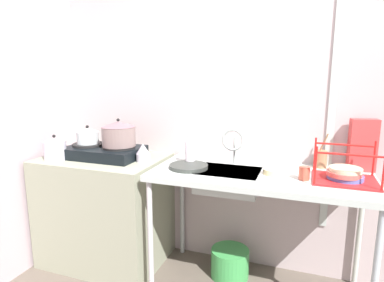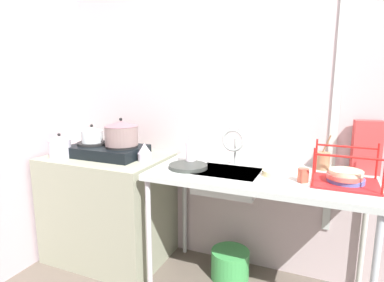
{
  "view_description": "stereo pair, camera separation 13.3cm",
  "coord_description": "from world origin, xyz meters",
  "views": [
    {
      "loc": [
        0.14,
        -0.95,
        1.48
      ],
      "look_at": [
        -0.6,
        1.12,
        1.04
      ],
      "focal_mm": 30.15,
      "sensor_mm": 36.0,
      "label": 1
    },
    {
      "loc": [
        0.27,
        -0.9,
        1.48
      ],
      "look_at": [
        -0.6,
        1.12,
        1.04
      ],
      "focal_mm": 30.15,
      "sensor_mm": 36.0,
      "label": 2
    }
  ],
  "objects": [
    {
      "name": "sink_basin",
      "position": [
        -0.33,
        1.1,
        0.79
      ],
      "size": [
        0.41,
        0.32,
        0.14
      ],
      "primitive_type": "cube",
      "color": "#B6C1BB",
      "rests_on": "counter_sink"
    },
    {
      "name": "counter_sink",
      "position": [
        -0.13,
        1.12,
        0.8
      ],
      "size": [
        1.41,
        0.66,
        0.86
      ],
      "color": "#B6C1BB",
      "rests_on": "ground"
    },
    {
      "name": "cup_by_rack",
      "position": [
        0.15,
        1.06,
        0.9
      ],
      "size": [
        0.06,
        0.06,
        0.08
      ],
      "primitive_type": "cylinder",
      "color": "#C6523D",
      "rests_on": "counter_sink"
    },
    {
      "name": "pot_beside_stove",
      "position": [
        -1.64,
        0.94,
        0.95
      ],
      "size": [
        0.17,
        0.17,
        0.19
      ],
      "color": "silver",
      "rests_on": "counter_concrete"
    },
    {
      "name": "faucet",
      "position": [
        -0.33,
        1.23,
        1.04
      ],
      "size": [
        0.16,
        0.09,
        0.27
      ],
      "color": "#B6C1BB",
      "rests_on": "counter_sink"
    },
    {
      "name": "small_bowl_on_drainboard",
      "position": [
        -0.03,
        1.11,
        0.88
      ],
      "size": [
        0.14,
        0.14,
        0.04
      ],
      "primitive_type": "cylinder",
      "color": "beige",
      "rests_on": "counter_sink"
    },
    {
      "name": "wall_back",
      "position": [
        0.0,
        1.51,
        1.37
      ],
      "size": [
        4.48,
        0.1,
        2.73
      ],
      "primitive_type": "cube",
      "color": "#BAA9AA",
      "rests_on": "ground"
    },
    {
      "name": "percolator",
      "position": [
        -0.99,
        1.12,
        0.93
      ],
      "size": [
        0.1,
        0.1,
        0.13
      ],
      "color": "silver",
      "rests_on": "counter_concrete"
    },
    {
      "name": "pot_on_right_burner",
      "position": [
        -1.19,
        1.12,
        1.06
      ],
      "size": [
        0.26,
        0.26,
        0.21
      ],
      "color": "slate",
      "rests_on": "stove"
    },
    {
      "name": "bottle_by_sink",
      "position": [
        -0.63,
        1.17,
        0.95
      ],
      "size": [
        0.07,
        0.07,
        0.21
      ],
      "color": "white",
      "rests_on": "counter_sink"
    },
    {
      "name": "pot_on_left_burner",
      "position": [
        -1.48,
        1.12,
        1.03
      ],
      "size": [
        0.17,
        0.17,
        0.15
      ],
      "color": "silver",
      "rests_on": "stove"
    },
    {
      "name": "dish_rack",
      "position": [
        0.38,
        1.11,
        0.9
      ],
      "size": [
        0.36,
        0.31,
        0.23
      ],
      "color": "red",
      "rests_on": "counter_sink"
    },
    {
      "name": "bucket_on_floor",
      "position": [
        -0.33,
        1.22,
        0.11
      ],
      "size": [
        0.28,
        0.28,
        0.22
      ],
      "primitive_type": "cylinder",
      "color": "green",
      "rests_on": "ground"
    },
    {
      "name": "stove",
      "position": [
        -1.34,
        1.12,
        0.91
      ],
      "size": [
        0.59,
        0.37,
        0.1
      ],
      "color": "black",
      "rests_on": "counter_concrete"
    },
    {
      "name": "cereal_box",
      "position": [
        0.5,
        1.4,
        1.04
      ],
      "size": [
        0.18,
        0.1,
        0.35
      ],
      "primitive_type": "cube",
      "rotation": [
        0.0,
        0.0,
        0.15
      ],
      "color": "#C73837",
      "rests_on": "counter_sink"
    },
    {
      "name": "frying_pan",
      "position": [
        -0.6,
        1.06,
        0.88
      ],
      "size": [
        0.27,
        0.27,
        0.03
      ],
      "primitive_type": "cylinder",
      "color": "#343934",
      "rests_on": "counter_sink"
    },
    {
      "name": "wall_metal_strip",
      "position": [
        0.3,
        1.45,
        1.5
      ],
      "size": [
        0.05,
        0.01,
        2.18
      ],
      "primitive_type": "cube",
      "color": "#B6C1BB"
    },
    {
      "name": "utensil_jar",
      "position": [
        0.25,
        1.39,
        0.92
      ],
      "size": [
        0.08,
        0.08,
        0.24
      ],
      "color": "#A37550",
      "rests_on": "counter_sink"
    },
    {
      "name": "counter_concrete",
      "position": [
        -1.34,
        1.12,
        0.43
      ],
      "size": [
        0.93,
        0.66,
        0.86
      ],
      "primitive_type": "cube",
      "color": "gray",
      "rests_on": "ground"
    }
  ]
}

